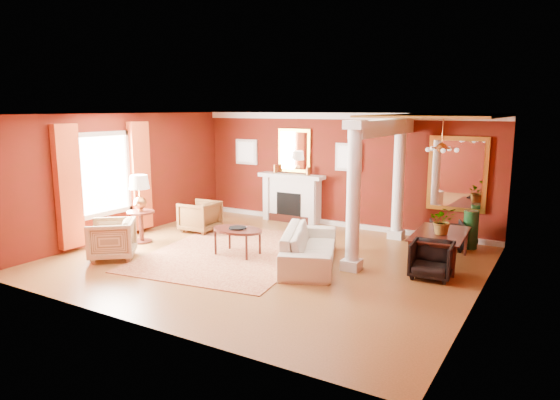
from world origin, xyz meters
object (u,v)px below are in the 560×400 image
Objects in this scene: dining_table at (441,240)px; armchair_leopard at (200,215)px; sofa at (310,241)px; coffee_table at (238,231)px; armchair_stripe at (112,237)px; side_table at (140,197)px.

armchair_leopard is at bearing 90.93° from dining_table.
armchair_leopard is (-3.55, 0.96, -0.05)m from sofa.
sofa is 3.68m from armchair_leopard.
armchair_leopard is 5.76m from dining_table.
armchair_leopard reaches higher than coffee_table.
coffee_table is 0.65× the size of dining_table.
side_table is (-0.43, 1.22, 0.60)m from armchair_stripe.
dining_table is (5.75, 0.40, 0.06)m from armchair_leopard.
sofa reaches higher than coffee_table.
armchair_stripe is 1.43m from side_table.
sofa is 2.73× the size of armchair_stripe.
armchair_stripe is 0.79× the size of coffee_table.
armchair_stripe is at bearing -143.66° from coffee_table.
sofa reaches higher than armchair_stripe.
armchair_stripe is at bearing 114.87° from dining_table.
coffee_table is (1.98, -1.18, 0.09)m from armchair_leopard.
sofa is 1.41× the size of dining_table.
side_table is (-4.04, -0.51, 0.57)m from sofa.
armchair_stripe is 0.57× the size of side_table.
armchair_stripe is (-3.61, -1.73, -0.03)m from sofa.
armchair_leopard is 0.54× the size of side_table.
armchair_stripe is (-0.06, -2.68, 0.02)m from armchair_leopard.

